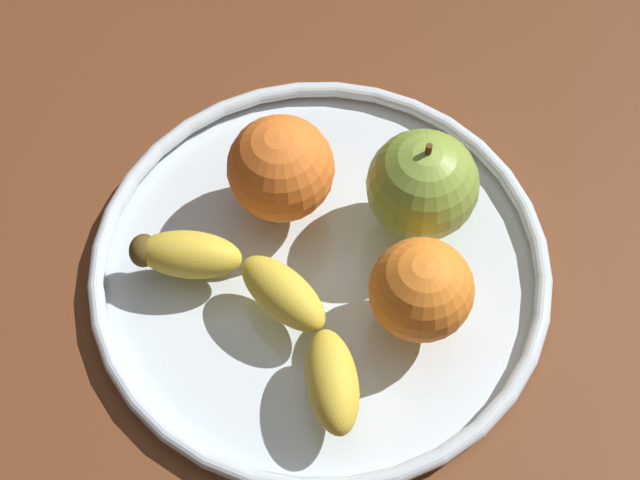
{
  "coord_description": "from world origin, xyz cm",
  "views": [
    {
      "loc": [
        -24.27,
        20.55,
        60.69
      ],
      "look_at": [
        0.0,
        0.0,
        4.8
      ],
      "focal_mm": 53.03,
      "sensor_mm": 36.0,
      "label": 1
    }
  ],
  "objects": [
    {
      "name": "apple",
      "position": [
        -1.67,
        -7.9,
        5.75
      ],
      "size": [
        7.89,
        7.89,
        8.69
      ],
      "color": "#8BAF41",
      "rests_on": "fruit_bowl"
    },
    {
      "name": "orange_front_right",
      "position": [
        -7.39,
        -2.45,
        5.31
      ],
      "size": [
        7.02,
        7.02,
        7.02
      ],
      "primitive_type": "sphere",
      "color": "orange",
      "rests_on": "fruit_bowl"
    },
    {
      "name": "banana",
      "position": [
        -0.75,
        5.8,
        3.47
      ],
      "size": [
        21.29,
        8.88,
        3.35
      ],
      "rotation": [
        0.0,
        0.0,
        0.11
      ],
      "color": "yellow",
      "rests_on": "fruit_bowl"
    },
    {
      "name": "fruit_bowl",
      "position": [
        0.0,
        0.0,
        0.92
      ],
      "size": [
        33.07,
        33.07,
        1.8
      ],
      "color": "silver",
      "rests_on": "ground_plane"
    },
    {
      "name": "ground_plane",
      "position": [
        0.0,
        0.0,
        -2.0
      ],
      "size": [
        133.4,
        133.4,
        4.0
      ],
      "primitive_type": "cube",
      "color": "brown"
    },
    {
      "name": "orange_back_right",
      "position": [
        5.84,
        -1.33,
        5.63
      ],
      "size": [
        7.65,
        7.65,
        7.65
      ],
      "primitive_type": "sphere",
      "color": "orange",
      "rests_on": "fruit_bowl"
    }
  ]
}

